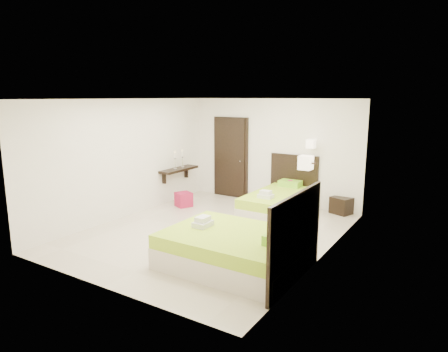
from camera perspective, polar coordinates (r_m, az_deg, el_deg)
The scene contains 7 objects.
floor at distance 8.00m, azimuth -1.77°, elevation -8.04°, with size 5.50×5.50×0.00m, color beige.
bed_single at distance 9.15m, azimuth 7.72°, elevation -3.64°, with size 1.22×2.03×1.67m.
bed_double at distance 6.35m, azimuth 1.94°, elevation -10.29°, with size 2.13×1.81×1.76m.
nightstand at distance 9.57m, azimuth 16.46°, elevation -4.04°, with size 0.43×0.39×0.39m, color black.
ottoman at distance 9.82m, azimuth -5.78°, elevation -3.35°, with size 0.35×0.35×0.35m, color maroon.
door at distance 10.59m, azimuth 0.95°, elevation 2.63°, with size 1.02×0.15×2.14m.
console_shelf at distance 10.24m, azimuth -6.50°, elevation 0.93°, with size 0.35×1.20×0.78m.
Camera 1 is at (4.22, -6.26, 2.65)m, focal length 32.00 mm.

